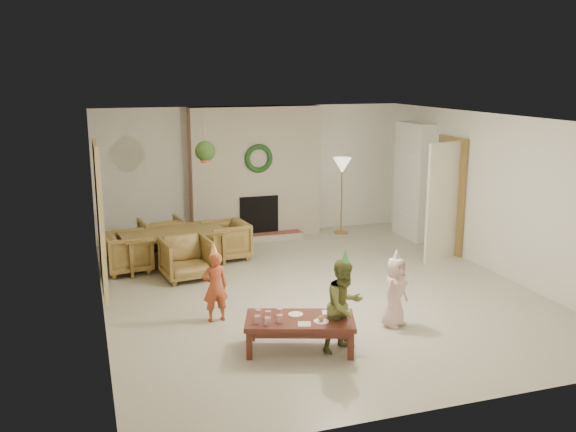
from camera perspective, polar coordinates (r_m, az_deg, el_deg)
name	(u,v)px	position (r m, az deg, el deg)	size (l,w,h in m)	color
floor	(316,290)	(9.32, 2.54, -6.70)	(7.00, 7.00, 0.00)	#B7B29E
ceiling	(318,118)	(8.80, 2.70, 8.82)	(7.00, 7.00, 0.00)	white
wall_back	(253,171)	(12.25, -3.20, 4.09)	(7.00, 7.00, 0.00)	silver
wall_front	(453,283)	(5.95, 14.71, -5.92)	(7.00, 7.00, 0.00)	silver
wall_left	(98,222)	(8.41, -16.86, -0.54)	(7.00, 7.00, 0.00)	silver
wall_right	(495,194)	(10.41, 18.27, 1.87)	(7.00, 7.00, 0.00)	silver
fireplace_mass	(256,173)	(12.06, -2.95, 3.96)	(2.50, 0.40, 2.50)	#571717
fireplace_hearth	(261,237)	(11.98, -2.44, -1.92)	(1.60, 0.30, 0.12)	maroon
fireplace_firebox	(259,215)	(12.04, -2.68, 0.07)	(0.75, 0.12, 0.75)	black
fireplace_wreath	(259,158)	(11.80, -2.67, 5.23)	(0.54, 0.54, 0.10)	#173F1A
floor_lamp_base	(341,232)	(12.57, 4.82, -1.45)	(0.28, 0.28, 0.03)	gold
floor_lamp_post	(342,198)	(12.42, 4.88, 1.61)	(0.03, 0.03, 1.35)	gold
floor_lamp_shade	(342,165)	(12.31, 4.94, 4.58)	(0.36, 0.36, 0.30)	beige
bookshelf_carcass	(413,181)	(12.24, 11.27, 3.14)	(0.30, 1.00, 2.20)	white
bookshelf_shelf_a	(411,214)	(12.36, 11.06, 0.17)	(0.30, 0.92, 0.03)	white
bookshelf_shelf_b	(412,194)	(12.28, 11.14, 1.99)	(0.30, 0.92, 0.03)	white
bookshelf_shelf_c	(413,173)	(12.21, 11.22, 3.83)	(0.30, 0.92, 0.03)	white
bookshelf_shelf_d	(414,152)	(12.16, 11.31, 5.70)	(0.30, 0.92, 0.03)	white
books_row_lower	(414,209)	(12.19, 11.35, 0.66)	(0.20, 0.40, 0.24)	#A31E2E
books_row_mid	(410,186)	(12.29, 10.98, 2.67)	(0.20, 0.44, 0.24)	#22527D
books_row_upper	(415,167)	(12.10, 11.40, 4.37)	(0.20, 0.36, 0.22)	#AA8624
door_frame	(450,195)	(11.39, 14.48, 1.85)	(0.05, 0.86, 2.04)	olive
door_leaf	(443,202)	(10.88, 13.85, 1.27)	(0.05, 0.80, 2.00)	beige
curtain_panel	(100,219)	(8.61, -16.64, -0.22)	(0.06, 1.20, 2.00)	beige
dining_table	(173,249)	(10.51, -10.37, -2.92)	(1.68, 0.94, 0.59)	olive
dining_chair_near	(186,258)	(9.82, -9.21, -3.82)	(0.70, 0.72, 0.65)	olive
dining_chair_far	(161,236)	(11.19, -11.39, -1.83)	(0.70, 0.72, 0.65)	olive
dining_chair_left	(128,252)	(10.35, -14.31, -3.20)	(0.70, 0.72, 0.65)	olive
dining_chair_right	(226,240)	(10.77, -5.65, -2.21)	(0.70, 0.72, 0.65)	olive
hanging_plant_cord	(205,136)	(9.92, -7.55, 7.16)	(0.01, 0.01, 0.70)	tan
hanging_plant_pot	(205,159)	(9.96, -7.49, 5.16)	(0.16, 0.16, 0.12)	#A04833
hanging_plant_foliage	(205,151)	(9.94, -7.51, 5.84)	(0.32, 0.32, 0.32)	#234316
coffee_table_top	(300,321)	(7.28, 1.09, -9.46)	(1.24, 0.62, 0.06)	#5A281E
coffee_table_apron	(300,326)	(7.31, 1.08, -9.94)	(1.15, 0.53, 0.08)	#5A281E
coffee_leg_fl	(249,345)	(7.14, -3.52, -11.62)	(0.07, 0.07, 0.32)	#5A281E
coffee_leg_fr	(351,346)	(7.16, 5.71, -11.62)	(0.07, 0.07, 0.32)	#5A281E
coffee_leg_bl	(252,327)	(7.61, -3.26, -10.04)	(0.07, 0.07, 0.32)	#5A281E
coffee_leg_br	(347,328)	(7.62, 5.37, -10.04)	(0.07, 0.07, 0.32)	#5A281E
cup_a	(257,319)	(7.14, -2.79, -9.34)	(0.07, 0.07, 0.09)	silver
cup_b	(258,313)	(7.31, -2.71, -8.78)	(0.07, 0.07, 0.09)	silver
cup_c	(267,321)	(7.09, -1.87, -9.50)	(0.07, 0.07, 0.09)	silver
cup_d	(268,315)	(7.26, -1.81, -8.92)	(0.07, 0.07, 0.09)	silver
cup_e	(280,319)	(7.15, -0.76, -9.27)	(0.07, 0.07, 0.09)	silver
cup_f	(280,312)	(7.33, -0.73, -8.71)	(0.07, 0.07, 0.09)	silver
plate_a	(296,314)	(7.38, 0.70, -8.89)	(0.17, 0.17, 0.01)	white
plate_b	(321,321)	(7.19, 3.03, -9.50)	(0.17, 0.17, 0.01)	white
plate_c	(337,315)	(7.38, 4.46, -8.93)	(0.17, 0.17, 0.01)	white
food_scoop	(321,318)	(7.18, 3.03, -9.23)	(0.07, 0.07, 0.07)	tan
napkin_left	(304,324)	(7.11, 1.49, -9.75)	(0.14, 0.14, 0.01)	#FEBBC4
napkin_right	(328,313)	(7.44, 3.68, -8.72)	(0.14, 0.14, 0.01)	#FEBBC4
child_red	(215,287)	(8.11, -6.62, -6.40)	(0.33, 0.22, 0.91)	#AF4725
party_hat_red	(214,250)	(7.96, -6.71, -3.05)	(0.12, 0.12, 0.17)	#FAE653
child_plaid	(344,306)	(7.23, 5.13, -8.10)	(0.52, 0.41, 1.08)	olive
party_hat_plaid	(345,257)	(7.04, 5.23, -3.70)	(0.13, 0.13, 0.18)	#54C45D
child_pink	(395,292)	(8.02, 9.67, -6.78)	(0.44, 0.28, 0.89)	beige
party_hat_pink	(396,255)	(7.87, 9.80, -3.47)	(0.12, 0.12, 0.16)	silver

